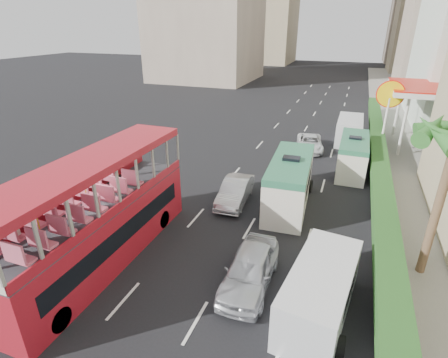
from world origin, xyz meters
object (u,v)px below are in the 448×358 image
at_px(double_decker_bus, 98,213).
at_px(shell_station, 426,118).
at_px(van_asset, 309,150).
at_px(panel_van_near, 320,292).
at_px(minibus_near, 289,183).
at_px(palm_tree, 438,208).
at_px(car_silver_lane_b, 249,284).
at_px(car_silver_lane_a, 235,202).
at_px(minibus_far, 353,155).
at_px(panel_van_far, 349,130).

xyz_separation_m(double_decker_bus, shell_station, (16.00, 23.00, 0.22)).
relative_size(van_asset, panel_van_near, 0.87).
xyz_separation_m(minibus_near, palm_tree, (6.76, -4.47, 1.90)).
xyz_separation_m(car_silver_lane_b, van_asset, (-0.03, 18.54, 0.00)).
relative_size(van_asset, minibus_near, 0.68).
bearing_deg(palm_tree, panel_van_near, -135.63).
bearing_deg(car_silver_lane_a, panel_van_near, -55.68).
bearing_deg(minibus_near, palm_tree, -36.92).
height_order(minibus_near, panel_van_near, minibus_near).
height_order(minibus_far, palm_tree, palm_tree).
bearing_deg(minibus_far, car_silver_lane_b, -103.53).
relative_size(double_decker_bus, minibus_far, 1.90).
distance_m(van_asset, minibus_far, 5.46).
bearing_deg(van_asset, minibus_far, -57.77).
distance_m(double_decker_bus, panel_van_far, 25.07).
xyz_separation_m(minibus_far, panel_van_near, (-0.65, -15.26, -0.25)).
height_order(double_decker_bus, palm_tree, palm_tree).
xyz_separation_m(double_decker_bus, panel_van_far, (9.94, 22.98, -1.44)).
distance_m(palm_tree, shell_station, 19.14).
height_order(minibus_far, shell_station, shell_station).
bearing_deg(minibus_near, shell_station, 54.90).
bearing_deg(van_asset, double_decker_bus, -120.15).
relative_size(double_decker_bus, panel_van_far, 2.02).
relative_size(car_silver_lane_a, shell_station, 0.55).
distance_m(car_silver_lane_b, minibus_near, 7.91).
xyz_separation_m(car_silver_lane_a, shell_station, (12.13, 15.33, 2.75)).
bearing_deg(minibus_near, minibus_far, 60.14).
bearing_deg(shell_station, van_asset, -157.68).
distance_m(panel_van_near, palm_tree, 6.06).
xyz_separation_m(minibus_far, palm_tree, (3.34, -11.35, 2.10)).
xyz_separation_m(double_decker_bus, minibus_far, (10.46, 15.35, -1.25)).
relative_size(car_silver_lane_a, palm_tree, 0.68).
bearing_deg(van_asset, car_silver_lane_b, -100.44).
relative_size(minibus_near, panel_van_near, 1.29).
xyz_separation_m(double_decker_bus, car_silver_lane_a, (3.87, 7.67, -2.53)).
bearing_deg(car_silver_lane_b, palm_tree, 24.20).
bearing_deg(palm_tree, shell_station, 83.40).
height_order(car_silver_lane_a, panel_van_far, panel_van_far).
bearing_deg(shell_station, double_decker_bus, -124.82).
relative_size(van_asset, minibus_far, 0.78).
bearing_deg(panel_van_near, van_asset, 106.21).
height_order(van_asset, shell_station, shell_station).
xyz_separation_m(car_silver_lane_b, minibus_far, (3.57, 14.64, 1.28)).
relative_size(minibus_near, minibus_far, 1.15).
relative_size(minibus_far, shell_station, 0.72).
bearing_deg(panel_van_near, shell_station, 82.32).
height_order(double_decker_bus, minibus_far, double_decker_bus).
height_order(car_silver_lane_a, car_silver_lane_b, car_silver_lane_b).
distance_m(car_silver_lane_a, car_silver_lane_b, 7.59).
xyz_separation_m(palm_tree, shell_station, (2.20, 19.00, -0.63)).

